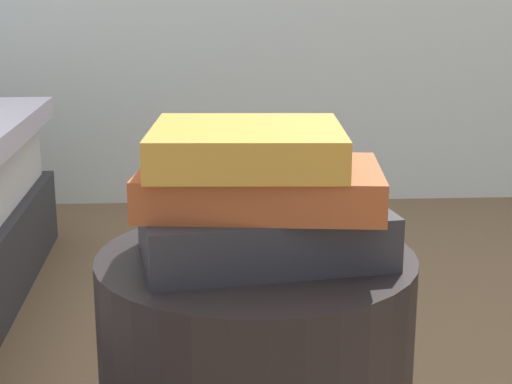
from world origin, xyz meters
TOP-DOWN VIEW (x-y plane):
  - book_charcoal at (0.01, -0.01)m, footprint 0.31×0.22m
  - book_rust at (0.01, -0.01)m, footprint 0.30×0.21m
  - book_ochre at (-0.01, 0.00)m, footprint 0.23×0.22m

SIDE VIEW (x-z plane):
  - book_charcoal at x=0.01m, z-range 0.46..0.53m
  - book_rust at x=0.01m, z-range 0.53..0.58m
  - book_ochre at x=-0.01m, z-range 0.58..0.62m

